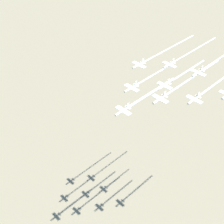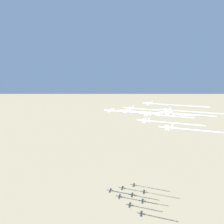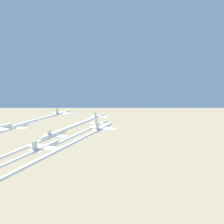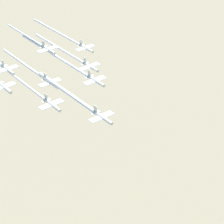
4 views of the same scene
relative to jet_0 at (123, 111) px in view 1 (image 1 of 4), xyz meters
The scene contains 16 objects.
jet_0 is the anchor object (origin of this frame).
jet_1 19.80m from the jet_0, 149.59° to the right, with size 9.49×9.69×3.37m.
jet_2 19.44m from the jet_0, 88.66° to the right, with size 9.49×9.69×3.37m.
jet_3 38.83m from the jet_0, 149.59° to the right, with size 9.49×9.69×3.37m.
jet_4 33.48m from the jet_0, 119.13° to the right, with size 9.49×9.69×3.37m.
jet_5 39.07m from the jet_0, 88.66° to the right, with size 9.49×9.69×3.37m.
jet_7 51.39m from the jet_0, 130.22° to the right, with size 9.49×9.69×3.37m.
jet_8 51.19m from the jet_0, 108.03° to the right, with size 9.49×9.69×3.37m.
smoke_trail_0 23.08m from the jet_0, 119.13° to the right, with size 19.16×32.92×1.35m.
smoke_trail_1 47.75m from the jet_0, 131.06° to the right, with size 25.42×44.54×1.00m.
smoke_trail_2 36.88m from the jet_0, 103.64° to the right, with size 14.59×25.20×0.91m.
smoke_trail_3 60.94m from the jet_0, 137.98° to the right, with size 19.96×34.72×1.03m.
smoke_trail_4 55.61m from the jet_0, 119.13° to the right, with size 17.92×31.09×1.00m.
smoke_trail_5 66.62m from the jet_0, 101.90° to the right, with size 25.45×44.80×0.81m.
smoke_trail_7 71.38m from the jet_0, 127.07° to the right, with size 15.97×27.83×0.77m.
smoke_trail_8 79.05m from the jet_0, 111.97° to the right, with size 23.63×41.59×0.77m.
Camera 1 is at (-29.43, 89.50, 244.99)m, focal length 50.00 mm.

